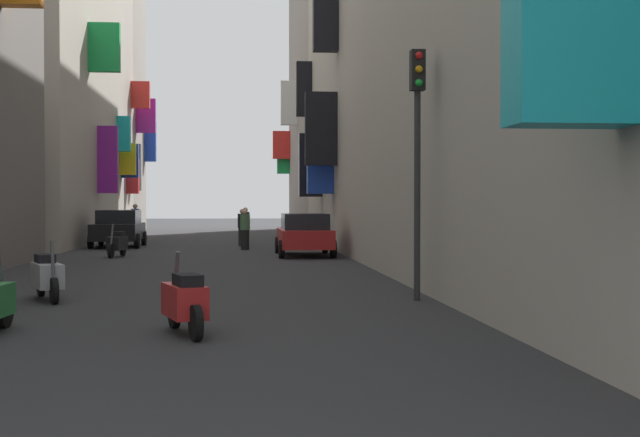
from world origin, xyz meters
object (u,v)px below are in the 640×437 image
(pedestrian_crossing, at_px, (245,230))
(pedestrian_near_left, at_px, (242,228))
(pedestrian_mid_street, at_px, (135,222))
(pedestrian_near_right, at_px, (245,225))
(scooter_black, at_px, (117,243))
(parked_car_black, at_px, (118,228))
(scooter_silver, at_px, (47,275))
(scooter_red, at_px, (185,301))
(parked_car_red, at_px, (304,234))
(traffic_light_far_corner, at_px, (417,132))

(pedestrian_crossing, xyz_separation_m, pedestrian_near_left, (-0.09, 3.01, -0.00))
(pedestrian_mid_street, bearing_deg, pedestrian_near_right, -21.57)
(scooter_black, xyz_separation_m, pedestrian_near_left, (4.23, 7.20, 0.31))
(parked_car_black, bearing_deg, scooter_silver, -86.26)
(scooter_red, bearing_deg, pedestrian_near_left, 87.81)
(pedestrian_crossing, xyz_separation_m, pedestrian_near_right, (0.08, 6.19, 0.02))
(scooter_silver, bearing_deg, parked_car_black, 93.74)
(parked_car_black, relative_size, pedestrian_mid_street, 2.27)
(scooter_silver, xyz_separation_m, pedestrian_near_right, (3.94, 23.57, 0.34))
(pedestrian_near_left, bearing_deg, pedestrian_near_right, 87.01)
(scooter_black, distance_m, pedestrian_crossing, 6.03)
(scooter_red, height_order, pedestrian_mid_street, pedestrian_mid_street)
(parked_car_red, xyz_separation_m, pedestrian_mid_street, (-7.11, 12.28, 0.13))
(parked_car_black, relative_size, scooter_red, 2.31)
(parked_car_black, height_order, pedestrian_near_right, pedestrian_near_right)
(pedestrian_mid_street, xyz_separation_m, traffic_light_far_corner, (8.13, -26.37, 2.26))
(scooter_silver, bearing_deg, traffic_light_far_corner, -6.14)
(parked_car_red, relative_size, scooter_silver, 2.28)
(pedestrian_near_right, bearing_deg, pedestrian_near_left, -92.99)
(pedestrian_near_right, bearing_deg, scooter_silver, -99.48)
(parked_car_red, relative_size, pedestrian_mid_street, 2.40)
(parked_car_red, xyz_separation_m, pedestrian_near_left, (-2.09, 7.05, 0.01))
(scooter_black, relative_size, pedestrian_crossing, 1.18)
(parked_car_black, relative_size, scooter_black, 2.18)
(traffic_light_far_corner, bearing_deg, pedestrian_near_right, 96.89)
(scooter_red, xyz_separation_m, scooter_black, (-3.27, 17.78, 0.00))
(pedestrian_crossing, relative_size, pedestrian_near_left, 1.00)
(pedestrian_crossing, distance_m, pedestrian_near_right, 6.19)
(scooter_silver, height_order, scooter_black, same)
(scooter_red, height_order, pedestrian_near_right, pedestrian_near_right)
(parked_car_red, distance_m, pedestrian_near_left, 7.35)
(scooter_silver, distance_m, pedestrian_mid_street, 25.66)
(parked_car_red, bearing_deg, traffic_light_far_corner, -85.86)
(pedestrian_crossing, bearing_deg, traffic_light_far_corner, -80.56)
(pedestrian_near_left, bearing_deg, scooter_black, -120.42)
(pedestrian_crossing, bearing_deg, parked_car_black, 152.43)
(parked_car_black, bearing_deg, scooter_black, -82.90)
(scooter_red, relative_size, pedestrian_mid_street, 0.98)
(pedestrian_near_left, bearing_deg, parked_car_red, -73.52)
(pedestrian_mid_street, bearing_deg, scooter_black, -86.31)
(pedestrian_near_right, distance_m, traffic_light_far_corner, 24.60)
(traffic_light_far_corner, bearing_deg, pedestrian_mid_street, 107.14)
(parked_car_red, height_order, scooter_black, parked_car_red)
(parked_car_black, distance_m, pedestrian_crossing, 5.84)
(scooter_silver, relative_size, traffic_light_far_corner, 0.40)
(scooter_silver, relative_size, pedestrian_mid_street, 1.05)
(parked_car_red, xyz_separation_m, scooter_silver, (-5.86, -13.34, -0.30))
(scooter_silver, relative_size, scooter_black, 1.01)
(pedestrian_mid_street, bearing_deg, scooter_red, -82.32)
(parked_car_black, relative_size, pedestrian_crossing, 2.56)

